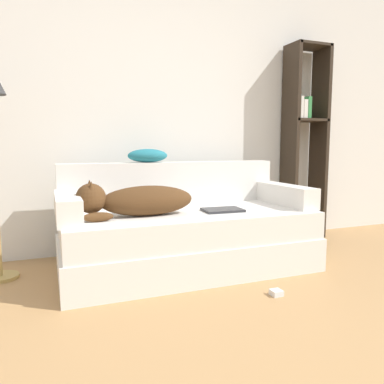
# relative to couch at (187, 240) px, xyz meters

# --- Properties ---
(wall_back) EXTENTS (7.73, 0.06, 2.70)m
(wall_back) POSITION_rel_couch_xyz_m (0.13, 0.70, 1.13)
(wall_back) COLOR silver
(wall_back) RESTS_ON ground_plane
(couch) EXTENTS (1.83, 0.89, 0.44)m
(couch) POSITION_rel_couch_xyz_m (0.00, 0.00, 0.00)
(couch) COLOR silver
(couch) RESTS_ON ground_plane
(couch_backrest) EXTENTS (1.79, 0.15, 0.34)m
(couch_backrest) POSITION_rel_couch_xyz_m (0.00, 0.37, 0.39)
(couch_backrest) COLOR silver
(couch_backrest) RESTS_ON couch
(couch_arm_left) EXTENTS (0.15, 0.70, 0.16)m
(couch_arm_left) POSITION_rel_couch_xyz_m (-0.84, -0.01, 0.30)
(couch_arm_left) COLOR silver
(couch_arm_left) RESTS_ON couch
(couch_arm_right) EXTENTS (0.15, 0.70, 0.16)m
(couch_arm_right) POSITION_rel_couch_xyz_m (0.84, -0.01, 0.30)
(couch_arm_right) COLOR silver
(couch_arm_right) RESTS_ON couch
(dog) EXTENTS (0.80, 0.24, 0.26)m
(dog) POSITION_rel_couch_xyz_m (-0.41, -0.08, 0.33)
(dog) COLOR #513319
(dog) RESTS_ON couch
(laptop) EXTENTS (0.29, 0.21, 0.02)m
(laptop) POSITION_rel_couch_xyz_m (0.23, -0.11, 0.23)
(laptop) COLOR #2D2D30
(laptop) RESTS_ON couch
(throw_pillow) EXTENTS (0.32, 0.16, 0.11)m
(throw_pillow) POSITION_rel_couch_xyz_m (-0.19, 0.39, 0.62)
(throw_pillow) COLOR teal
(throw_pillow) RESTS_ON couch_backrest
(bookshelf) EXTENTS (0.39, 0.26, 1.88)m
(bookshelf) POSITION_rel_couch_xyz_m (1.42, 0.51, 0.81)
(bookshelf) COLOR #2D2319
(bookshelf) RESTS_ON ground_plane
(power_adapter) EXTENTS (0.07, 0.07, 0.03)m
(power_adapter) POSITION_rel_couch_xyz_m (0.33, -0.69, -0.20)
(power_adapter) COLOR silver
(power_adapter) RESTS_ON ground_plane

